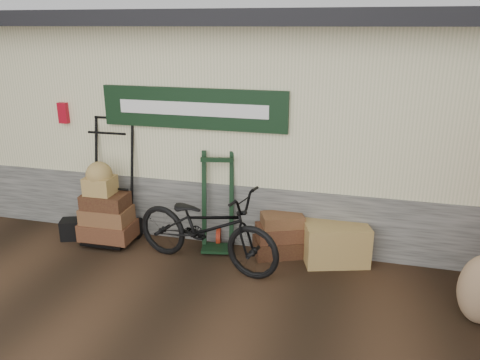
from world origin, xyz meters
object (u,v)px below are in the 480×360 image
green_barrow (218,202)px  black_trunk (72,229)px  bicycle (206,222)px  suitcase_stack (280,234)px  wicker_hamper (336,243)px  porter_trolley (111,180)px

green_barrow → black_trunk: bearing=176.1°
bicycle → green_barrow: bearing=14.1°
suitcase_stack → black_trunk: 3.08m
wicker_hamper → bicycle: 1.75m
wicker_hamper → black_trunk: 3.83m
black_trunk → bicycle: (2.18, -0.25, 0.46)m
porter_trolley → black_trunk: bearing=-162.9°
wicker_hamper → black_trunk: (-3.81, -0.28, -0.12)m
suitcase_stack → green_barrow: bearing=180.0°
porter_trolley → suitcase_stack: 2.53m
black_trunk → bicycle: bicycle is taller
bicycle → porter_trolley: bearing=87.3°
porter_trolley → bicycle: (1.58, -0.45, -0.30)m
porter_trolley → suitcase_stack: (2.46, 0.09, -0.61)m
suitcase_stack → wicker_hamper: suitcase_stack is taller
suitcase_stack → bicycle: 1.07m
porter_trolley → bicycle: porter_trolley is taller
black_trunk → wicker_hamper: bearing=4.3°
green_barrow → black_trunk: 2.26m
green_barrow → bicycle: bearing=-100.4°
black_trunk → bicycle: 2.25m
porter_trolley → wicker_hamper: size_ratio=2.21×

